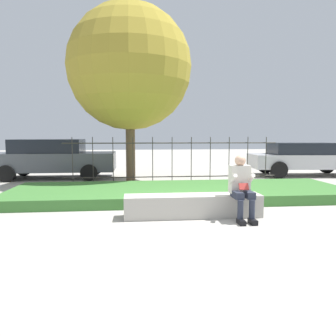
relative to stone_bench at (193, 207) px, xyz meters
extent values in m
plane|color=#A8A399|center=(0.03, 0.00, -0.20)|extent=(60.00, 60.00, 0.00)
cube|color=#ADA89E|center=(0.00, 0.00, 0.02)|extent=(2.73, 0.53, 0.44)
cube|color=gray|center=(0.00, 0.00, -0.16)|extent=(2.62, 0.48, 0.08)
cube|color=black|center=(0.78, -0.66, -0.15)|extent=(0.11, 0.26, 0.09)
cylinder|color=#282D3D|center=(0.78, -0.60, 0.07)|extent=(0.11, 0.11, 0.35)
cube|color=#282D3D|center=(0.78, -0.39, 0.31)|extent=(0.15, 0.42, 0.13)
cube|color=black|center=(1.00, -0.66, -0.15)|extent=(0.11, 0.26, 0.09)
cylinder|color=#282D3D|center=(1.00, -0.60, 0.07)|extent=(0.11, 0.11, 0.35)
cube|color=#282D3D|center=(1.00, -0.39, 0.31)|extent=(0.15, 0.42, 0.13)
cube|color=beige|center=(0.89, -0.18, 0.58)|extent=(0.38, 0.24, 0.54)
sphere|color=tan|center=(0.89, -0.20, 0.94)|extent=(0.21, 0.21, 0.21)
cylinder|color=beige|center=(0.72, -0.34, 0.60)|extent=(0.08, 0.29, 0.24)
cylinder|color=beige|center=(1.06, -0.34, 0.60)|extent=(0.08, 0.29, 0.24)
cube|color=#B2332D|center=(0.89, -0.44, 0.47)|extent=(0.18, 0.09, 0.13)
cube|color=#3D7533|center=(0.03, 2.12, -0.07)|extent=(8.74, 2.83, 0.25)
cylinder|color=#332D28|center=(0.03, 3.87, 0.12)|extent=(6.74, 0.03, 0.03)
cylinder|color=#332D28|center=(0.03, 3.87, 1.18)|extent=(6.74, 0.03, 0.03)
cylinder|color=#332D28|center=(-3.04, 3.87, 0.59)|extent=(0.02, 0.02, 1.57)
cylinder|color=#332D28|center=(-2.43, 3.87, 0.59)|extent=(0.02, 0.02, 1.57)
cylinder|color=#332D28|center=(-1.81, 3.87, 0.59)|extent=(0.02, 0.02, 1.57)
cylinder|color=#332D28|center=(-1.20, 3.87, 0.59)|extent=(0.02, 0.02, 1.57)
cylinder|color=#332D28|center=(-0.59, 3.87, 0.59)|extent=(0.02, 0.02, 1.57)
cylinder|color=#332D28|center=(0.03, 3.87, 0.59)|extent=(0.02, 0.02, 1.57)
cylinder|color=#332D28|center=(0.64, 3.87, 0.59)|extent=(0.02, 0.02, 1.57)
cylinder|color=#332D28|center=(1.25, 3.87, 0.59)|extent=(0.02, 0.02, 1.57)
cylinder|color=#332D28|center=(1.87, 3.87, 0.59)|extent=(0.02, 0.02, 1.57)
cylinder|color=#332D28|center=(2.48, 3.87, 0.59)|extent=(0.02, 0.02, 1.57)
cylinder|color=#332D28|center=(3.09, 3.87, 0.59)|extent=(0.02, 0.02, 1.57)
cube|color=#B7B7BC|center=(5.65, 6.12, 0.39)|extent=(4.39, 2.00, 0.55)
cube|color=black|center=(5.48, 6.14, 0.90)|extent=(2.46, 1.64, 0.46)
cylinder|color=black|center=(7.03, 6.82, 0.12)|extent=(0.65, 0.25, 0.63)
cylinder|color=black|center=(4.26, 5.42, 0.12)|extent=(0.65, 0.25, 0.63)
cylinder|color=black|center=(4.40, 7.04, 0.12)|extent=(0.65, 0.25, 0.63)
cube|color=#4C5156|center=(-4.17, 6.32, 0.44)|extent=(4.53, 1.83, 0.67)
cube|color=black|center=(-4.35, 6.32, 1.02)|extent=(2.49, 1.61, 0.50)
cylinder|color=black|center=(-2.77, 5.42, 0.10)|extent=(0.59, 0.20, 0.59)
cylinder|color=black|center=(-2.77, 7.22, 0.10)|extent=(0.59, 0.20, 0.59)
cylinder|color=black|center=(-5.58, 5.42, 0.10)|extent=(0.59, 0.20, 0.59)
cylinder|color=black|center=(-5.58, 7.22, 0.10)|extent=(0.59, 0.20, 0.59)
cylinder|color=brown|center=(-1.29, 4.98, 1.17)|extent=(0.31, 0.31, 2.73)
sphere|color=olive|center=(-1.29, 4.98, 3.68)|extent=(4.16, 4.16, 4.16)
camera|label=1|loc=(-1.15, -6.34, 1.43)|focal=35.00mm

